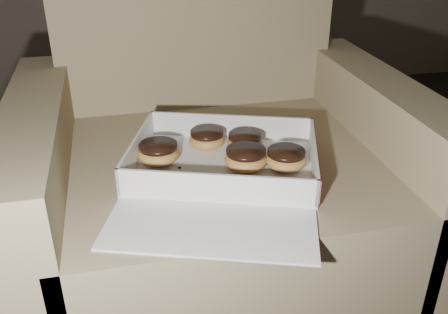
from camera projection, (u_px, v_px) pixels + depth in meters
armchair at (216, 186)px, 1.25m from camera, size 0.91×0.77×0.96m
bakery_box at (223, 172)px, 1.03m from camera, size 0.51×0.55×0.07m
donut_a at (245, 142)px, 1.12m from camera, size 0.08×0.08×0.04m
donut_b at (246, 158)px, 1.05m from camera, size 0.09×0.09×0.05m
donut_c at (207, 138)px, 1.14m from camera, size 0.08×0.08×0.04m
donut_d at (286, 159)px, 1.05m from camera, size 0.09×0.09×0.04m
donut_e at (159, 153)px, 1.07m from camera, size 0.09×0.09×0.04m
crumb_a at (132, 191)px, 0.97m from camera, size 0.01×0.01×0.00m
crumb_b at (228, 195)px, 0.96m from camera, size 0.01×0.01×0.00m
crumb_c at (180, 167)px, 1.06m from camera, size 0.01×0.01×0.00m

